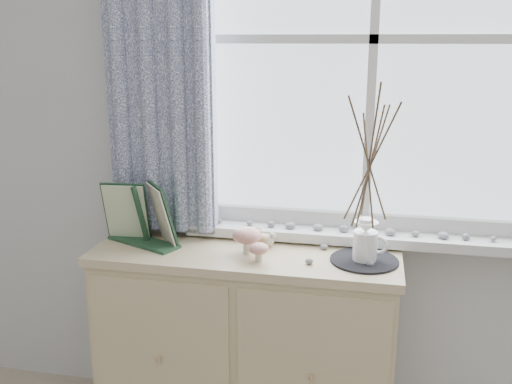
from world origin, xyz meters
TOP-DOWN VIEW (x-y plane):
  - sideboard at (-0.15, 1.75)m, footprint 1.20×0.45m
  - botanical_book at (-0.57, 1.71)m, footprint 0.39×0.27m
  - toadstool_cluster at (-0.12, 1.70)m, footprint 0.15×0.16m
  - wooden_eggs at (-0.11, 1.83)m, footprint 0.10×0.12m
  - songbird_figurine at (-0.09, 1.80)m, footprint 0.12×0.07m
  - crocheted_doily at (0.31, 1.72)m, footprint 0.25×0.25m
  - twig_pitcher at (0.31, 1.72)m, footprint 0.29×0.29m
  - sideboard_pebbles at (0.15, 1.75)m, footprint 0.33×0.23m

SIDE VIEW (x-z plane):
  - sideboard at x=-0.15m, z-range 0.00..0.85m
  - crocheted_doily at x=0.31m, z-range 0.85..0.86m
  - sideboard_pebbles at x=0.15m, z-range 0.85..0.87m
  - wooden_eggs at x=-0.11m, z-range 0.84..0.92m
  - songbird_figurine at x=-0.09m, z-range 0.85..0.91m
  - toadstool_cluster at x=-0.12m, z-range 0.86..0.97m
  - botanical_book at x=-0.57m, z-range 0.85..1.11m
  - twig_pitcher at x=0.31m, z-range 0.90..1.58m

